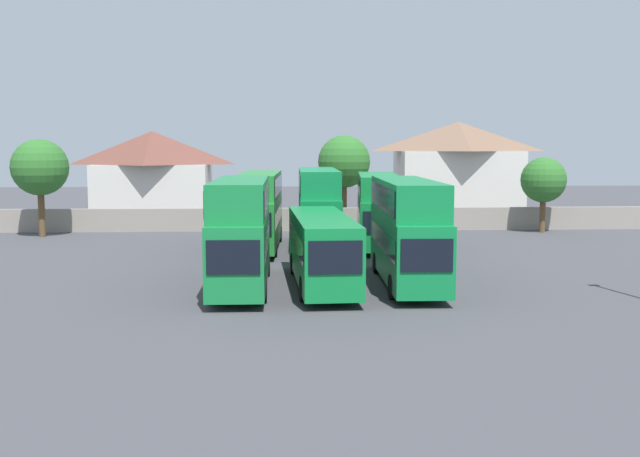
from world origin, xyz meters
name	(u,v)px	position (x,y,z in m)	size (l,w,h in m)	color
ground	(310,239)	(0.00, 18.00, 0.00)	(140.00, 140.00, 0.00)	#424247
depot_boundary_wall	(307,219)	(0.00, 23.35, 0.90)	(56.00, 0.50, 1.80)	gray
bus_1	(241,227)	(-3.86, -0.14, 2.86)	(2.54, 10.64, 5.10)	#177D3A
bus_2	(322,246)	(-0.06, 0.11, 1.93)	(3.00, 11.42, 3.37)	#117E37
bus_3	(407,226)	(4.05, 0.32, 2.83)	(2.69, 10.99, 5.04)	#117D3C
bus_4	(260,206)	(-3.40, 13.20, 2.78)	(2.84, 11.64, 4.93)	#238433
bus_5	(318,204)	(0.39, 13.32, 2.90)	(2.66, 11.29, 5.15)	#117F41
bus_6	(378,206)	(4.37, 13.81, 2.71)	(3.47, 11.29, 4.80)	#137B37
house_terrace_left	(153,174)	(-13.73, 33.21, 4.10)	(10.64, 6.71, 8.01)	silver
house_terrace_centre	(457,170)	(14.01, 32.22, 4.52)	(11.34, 7.07, 8.86)	silver
tree_left_of_lot	(40,168)	(-19.65, 20.35, 5.07)	(4.12, 4.12, 7.17)	brown
tree_behind_wall	(344,162)	(3.10, 25.85, 5.35)	(4.29, 4.29, 7.53)	brown
tree_right_of_lot	(544,180)	(18.15, 21.35, 4.03)	(3.48, 3.48, 5.80)	brown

